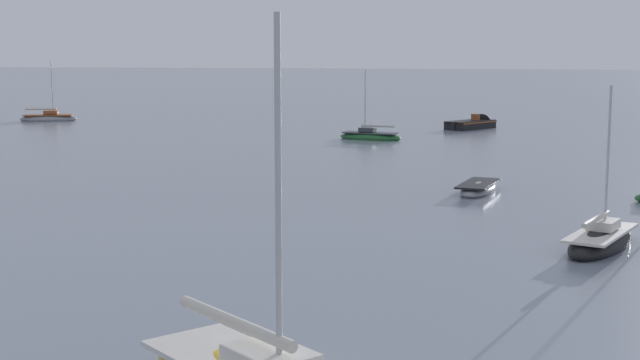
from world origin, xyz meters
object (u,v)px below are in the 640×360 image
at_px(sailboat_moored_0, 48,118).
at_px(sailboat_moored_4, 601,241).
at_px(motorboat_moored_1, 476,125).
at_px(rowboat_moored_5, 478,189).
at_px(sailboat_moored_2, 370,136).

bearing_deg(sailboat_moored_0, sailboat_moored_4, -64.24).
relative_size(motorboat_moored_1, sailboat_moored_4, 1.05).
bearing_deg(sailboat_moored_0, rowboat_moored_5, -59.35).
bearing_deg(motorboat_moored_1, sailboat_moored_0, 122.49).
bearing_deg(sailboat_moored_0, sailboat_moored_2, -38.35).
bearing_deg(motorboat_moored_1, sailboat_moored_2, -179.49).
xyz_separation_m(sailboat_moored_0, motorboat_moored_1, (44.13, 1.08, 0.01)).
bearing_deg(rowboat_moored_5, motorboat_moored_1, 12.94).
height_order(sailboat_moored_0, motorboat_moored_1, sailboat_moored_0).
relative_size(motorboat_moored_1, sailboat_moored_2, 1.09).
height_order(sailboat_moored_2, sailboat_moored_4, sailboat_moored_4).
relative_size(sailboat_moored_0, rowboat_moored_5, 1.41).
height_order(sailboat_moored_0, sailboat_moored_4, sailboat_moored_0).
bearing_deg(rowboat_moored_5, sailboat_moored_0, 59.91).
bearing_deg(sailboat_moored_4, sailboat_moored_2, 41.35).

